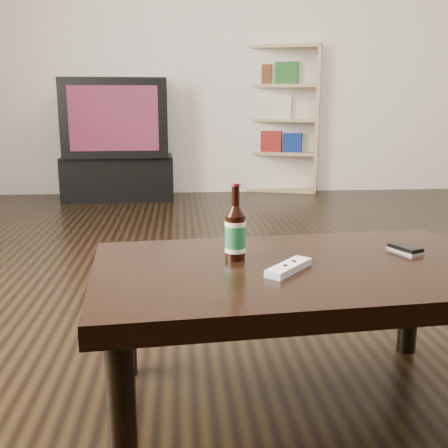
{
  "coord_description": "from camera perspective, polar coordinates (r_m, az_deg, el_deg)",
  "views": [
    {
      "loc": [
        -0.67,
        -1.82,
        0.79
      ],
      "look_at": [
        -0.55,
        -0.49,
        0.49
      ],
      "focal_mm": 42.0,
      "sensor_mm": 36.0,
      "label": 1
    }
  ],
  "objects": [
    {
      "name": "floor",
      "position": [
        2.1,
        14.29,
        -9.91
      ],
      "size": [
        5.0,
        6.0,
        0.01
      ],
      "primitive_type": "cube",
      "color": "black",
      "rests_on": "ground"
    },
    {
      "name": "phone",
      "position": [
        1.55,
        19.14,
        -2.56
      ],
      "size": [
        0.08,
        0.11,
        0.02
      ],
      "rotation": [
        0.0,
        0.0,
        0.4
      ],
      "color": "#B3B3B5",
      "rests_on": "coffee_table"
    },
    {
      "name": "beer_bottle",
      "position": [
        1.38,
        1.25,
        -0.97
      ],
      "size": [
        0.06,
        0.06,
        0.2
      ],
      "rotation": [
        0.0,
        0.0,
        0.01
      ],
      "color": "black",
      "rests_on": "coffee_table"
    },
    {
      "name": "coffee_table",
      "position": [
        1.38,
        8.14,
        -6.43
      ],
      "size": [
        1.09,
        0.7,
        0.39
      ],
      "rotation": [
        0.0,
        0.0,
        0.08
      ],
      "color": "black",
      "rests_on": "floor"
    },
    {
      "name": "tv",
      "position": [
        4.58,
        -11.66,
        11.26
      ],
      "size": [
        0.87,
        0.57,
        0.64
      ],
      "rotation": [
        0.0,
        0.0,
        0.04
      ],
      "color": "black",
      "rests_on": "tv_stand"
    },
    {
      "name": "wall_back",
      "position": [
        4.91,
        3.15,
        19.33
      ],
      "size": [
        5.0,
        0.02,
        2.7
      ],
      "primitive_type": "cube",
      "color": "beige",
      "rests_on": "ground"
    },
    {
      "name": "remote",
      "position": [
        1.3,
        7.07,
        -4.72
      ],
      "size": [
        0.14,
        0.15,
        0.02
      ],
      "rotation": [
        0.0,
        0.0,
        -0.71
      ],
      "color": "silver",
      "rests_on": "coffee_table"
    },
    {
      "name": "bookshelf",
      "position": [
        5.01,
        6.16,
        11.51
      ],
      "size": [
        0.77,
        0.53,
        1.31
      ],
      "rotation": [
        0.0,
        0.0,
        -0.31
      ],
      "color": "tan",
      "rests_on": "floor"
    },
    {
      "name": "tv_stand",
      "position": [
        4.62,
        -11.38,
        5.01
      ],
      "size": [
        0.94,
        0.5,
        0.37
      ],
      "primitive_type": "cube",
      "rotation": [
        0.0,
        0.0,
        0.04
      ],
      "color": "black",
      "rests_on": "floor"
    }
  ]
}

